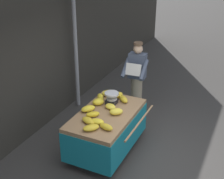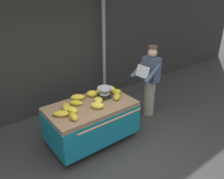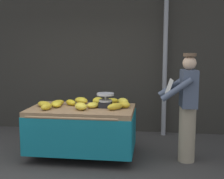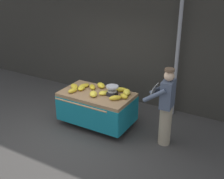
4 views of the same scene
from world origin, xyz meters
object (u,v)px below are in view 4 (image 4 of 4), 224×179
at_px(banana_cart, 97,102).
at_px(banana_bunch_6, 111,88).
at_px(banana_bunch_4, 127,92).
at_px(banana_bunch_9, 115,98).
at_px(banana_bunch_5, 101,85).
at_px(banana_bunch_8, 81,88).
at_px(banana_bunch_1, 120,90).
at_px(banana_bunch_11, 73,90).
at_px(banana_bunch_7, 124,96).
at_px(street_pole, 177,53).
at_px(weighing_scale, 112,91).
at_px(vendor_person, 166,107).
at_px(banana_bunch_0, 92,87).
at_px(banana_bunch_10, 84,86).
at_px(banana_bunch_12, 103,93).
at_px(banana_bunch_2, 93,94).
at_px(banana_bunch_3, 74,86).

distance_m(banana_cart, banana_bunch_6, 0.47).
bearing_deg(banana_bunch_4, banana_bunch_9, -103.36).
relative_size(banana_bunch_5, banana_bunch_8, 1.11).
bearing_deg(banana_bunch_1, banana_bunch_11, -147.61).
bearing_deg(banana_bunch_6, banana_bunch_4, -2.38).
xyz_separation_m(banana_bunch_5, banana_bunch_6, (0.31, -0.05, 0.01)).
relative_size(banana_bunch_4, banana_bunch_7, 1.32).
xyz_separation_m(banana_bunch_8, banana_bunch_11, (-0.09, -0.22, 0.00)).
xyz_separation_m(street_pole, banana_bunch_8, (-1.78, -1.49, -0.75)).
bearing_deg(banana_bunch_7, banana_bunch_5, 160.76).
xyz_separation_m(banana_bunch_6, banana_bunch_7, (0.46, -0.22, -0.01)).
height_order(weighing_scale, banana_bunch_5, weighing_scale).
distance_m(banana_cart, banana_bunch_5, 0.45).
height_order(weighing_scale, banana_bunch_11, weighing_scale).
xyz_separation_m(banana_cart, vendor_person, (1.67, 0.05, 0.27)).
xyz_separation_m(banana_bunch_1, banana_bunch_11, (-0.94, -0.59, -0.00)).
bearing_deg(banana_bunch_7, banana_bunch_9, -126.05).
bearing_deg(banana_bunch_0, banana_bunch_5, 51.92).
distance_m(weighing_scale, banana_bunch_10, 0.83).
height_order(banana_cart, banana_bunch_0, banana_bunch_0).
bearing_deg(banana_bunch_7, banana_bunch_1, 131.46).
bearing_deg(banana_bunch_5, banana_bunch_12, -50.78).
distance_m(banana_bunch_7, banana_bunch_11, 1.23).
relative_size(banana_bunch_4, banana_bunch_12, 1.20).
xyz_separation_m(weighing_scale, banana_bunch_9, (0.18, -0.18, -0.07)).
bearing_deg(banana_bunch_9, banana_bunch_8, 175.37).
height_order(banana_cart, banana_bunch_11, banana_bunch_11).
bearing_deg(banana_bunch_1, banana_bunch_7, -48.54).
height_order(banana_bunch_9, vendor_person, vendor_person).
relative_size(street_pole, banana_bunch_2, 13.04).
distance_m(banana_bunch_10, banana_bunch_11, 0.38).
bearing_deg(banana_bunch_12, vendor_person, 1.85).
bearing_deg(banana_bunch_6, weighing_scale, -53.71).
relative_size(banana_bunch_0, banana_bunch_9, 0.88).
xyz_separation_m(banana_bunch_5, banana_bunch_9, (0.65, -0.44, -0.00)).
height_order(banana_bunch_1, banana_bunch_8, banana_bunch_1).
distance_m(banana_bunch_4, banana_bunch_12, 0.53).
bearing_deg(banana_bunch_5, banana_bunch_11, -125.34).
bearing_deg(banana_bunch_7, banana_bunch_8, -175.13).
relative_size(banana_cart, banana_bunch_4, 6.15).
relative_size(banana_cart, banana_bunch_3, 5.91).
xyz_separation_m(banana_bunch_3, banana_bunch_8, (0.22, -0.00, 0.00)).
distance_m(street_pole, banana_bunch_8, 2.44).
distance_m(weighing_scale, banana_bunch_8, 0.80).
distance_m(banana_bunch_2, banana_bunch_7, 0.70).
xyz_separation_m(banana_bunch_4, banana_bunch_11, (-1.15, -0.51, -0.01)).
bearing_deg(banana_bunch_3, banana_bunch_0, 24.53).
bearing_deg(weighing_scale, banana_cart, -169.09).
bearing_deg(banana_bunch_9, banana_bunch_5, 145.70).
xyz_separation_m(banana_cart, banana_bunch_6, (0.22, 0.29, 0.29)).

